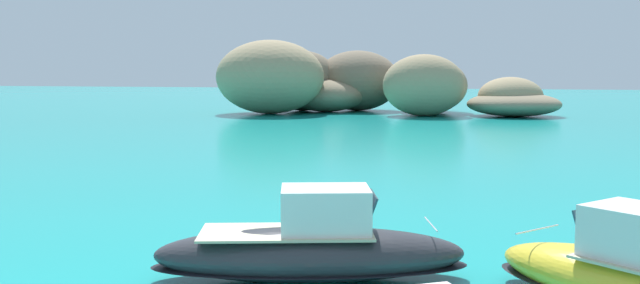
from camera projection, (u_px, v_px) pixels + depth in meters
islet_large at (307, 81)px, 88.26m from camera, size 25.07×25.43×8.95m
islet_small at (454, 90)px, 83.04m from camera, size 22.16×18.44×7.12m
motorboat_charcoal at (311, 249)px, 17.30m from camera, size 8.23×4.49×2.33m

